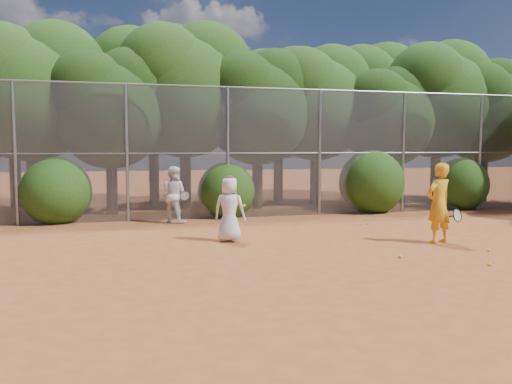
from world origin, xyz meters
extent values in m
plane|color=#974922|center=(0.00, 0.00, 0.00)|extent=(80.00, 80.00, 0.00)
cylinder|color=gray|center=(-7.00, 6.00, 2.00)|extent=(0.09, 0.09, 4.00)
cylinder|color=gray|center=(-4.00, 6.00, 2.00)|extent=(0.09, 0.09, 4.00)
cylinder|color=gray|center=(-1.00, 6.00, 2.00)|extent=(0.09, 0.09, 4.00)
cylinder|color=gray|center=(2.00, 6.00, 2.00)|extent=(0.09, 0.09, 4.00)
cylinder|color=gray|center=(5.00, 6.00, 2.00)|extent=(0.09, 0.09, 4.00)
cylinder|color=gray|center=(8.00, 6.00, 2.00)|extent=(0.09, 0.09, 4.00)
cylinder|color=gray|center=(0.00, 6.00, 4.00)|extent=(20.00, 0.05, 0.05)
cylinder|color=gray|center=(0.00, 6.00, 2.00)|extent=(20.00, 0.04, 0.04)
cube|color=slate|center=(0.00, 6.00, 2.00)|extent=(20.00, 0.02, 4.00)
cylinder|color=black|center=(-7.00, 8.50, 1.26)|extent=(0.38, 0.38, 2.52)
sphere|color=#1C3F0F|center=(-7.00, 8.50, 3.73)|extent=(4.03, 4.03, 4.03)
sphere|color=#1C3F0F|center=(-6.19, 8.90, 4.74)|extent=(3.23, 3.23, 3.23)
sphere|color=#1C3F0F|center=(-7.71, 8.20, 4.54)|extent=(3.02, 3.02, 3.02)
cylinder|color=black|center=(-4.50, 7.80, 1.08)|extent=(0.36, 0.36, 2.17)
sphere|color=black|center=(-4.50, 7.80, 3.21)|extent=(3.47, 3.47, 3.47)
sphere|color=black|center=(-3.81, 8.15, 4.08)|extent=(2.78, 2.78, 2.78)
sphere|color=black|center=(-5.11, 7.54, 3.91)|extent=(2.60, 2.60, 2.60)
cylinder|color=black|center=(-2.00, 8.80, 1.33)|extent=(0.39, 0.39, 2.66)
sphere|color=#1C3F0F|center=(-2.00, 8.80, 3.94)|extent=(4.26, 4.26, 4.26)
sphere|color=#1C3F0F|center=(-1.15, 9.23, 5.00)|extent=(3.40, 3.40, 3.40)
sphere|color=#1C3F0F|center=(-2.74, 8.48, 4.79)|extent=(3.19, 3.19, 3.19)
cylinder|color=black|center=(0.50, 8.20, 1.14)|extent=(0.37, 0.37, 2.27)
sphere|color=black|center=(0.50, 8.20, 3.37)|extent=(3.64, 3.64, 3.64)
sphere|color=black|center=(1.23, 8.56, 4.28)|extent=(2.91, 2.91, 2.91)
sphere|color=black|center=(-0.14, 7.93, 4.10)|extent=(2.73, 2.73, 2.73)
cylinder|color=black|center=(3.00, 9.00, 1.22)|extent=(0.38, 0.38, 2.45)
sphere|color=#1C3F0F|center=(3.00, 9.00, 3.63)|extent=(3.92, 3.92, 3.92)
sphere|color=#1C3F0F|center=(3.78, 9.39, 4.61)|extent=(3.14, 3.14, 3.14)
sphere|color=#1C3F0F|center=(2.31, 8.71, 4.41)|extent=(2.94, 2.94, 2.94)
cylinder|color=black|center=(5.50, 8.00, 1.05)|extent=(0.36, 0.36, 2.10)
sphere|color=black|center=(5.50, 8.00, 3.11)|extent=(3.36, 3.36, 3.36)
sphere|color=black|center=(6.17, 8.34, 3.95)|extent=(2.69, 2.69, 2.69)
sphere|color=black|center=(4.91, 7.75, 3.78)|extent=(2.52, 2.52, 2.52)
cylinder|color=black|center=(8.00, 8.60, 1.29)|extent=(0.39, 0.39, 2.59)
sphere|color=#1C3F0F|center=(8.00, 8.60, 3.83)|extent=(4.14, 4.14, 4.14)
sphere|color=#1C3F0F|center=(8.83, 9.01, 4.87)|extent=(3.32, 3.32, 3.32)
sphere|color=#1C3F0F|center=(7.27, 8.29, 4.66)|extent=(3.11, 3.11, 3.11)
cylinder|color=black|center=(10.00, 8.30, 1.15)|extent=(0.37, 0.37, 2.31)
sphere|color=black|center=(10.00, 8.30, 3.42)|extent=(3.70, 3.70, 3.70)
sphere|color=black|center=(10.74, 8.67, 4.34)|extent=(2.96, 2.96, 2.96)
sphere|color=black|center=(9.35, 8.02, 4.16)|extent=(2.77, 2.77, 2.77)
cylinder|color=black|center=(-8.00, 10.80, 1.31)|extent=(0.39, 0.39, 2.62)
sphere|color=#1C3F0F|center=(-8.00, 10.80, 3.88)|extent=(4.20, 4.20, 4.20)
sphere|color=#1C3F0F|center=(-7.16, 11.22, 4.94)|extent=(3.36, 3.36, 3.36)
cylinder|color=black|center=(-3.00, 11.00, 1.40)|extent=(0.40, 0.40, 2.80)
sphere|color=#1C3F0F|center=(-3.00, 11.00, 4.14)|extent=(4.48, 4.48, 4.48)
sphere|color=#1C3F0F|center=(-2.10, 11.45, 5.26)|extent=(3.58, 3.58, 3.58)
sphere|color=#1C3F0F|center=(-3.78, 10.66, 5.04)|extent=(3.36, 3.36, 3.36)
cylinder|color=black|center=(2.00, 10.60, 1.26)|extent=(0.38, 0.38, 2.52)
sphere|color=#1C3F0F|center=(2.00, 10.60, 3.73)|extent=(4.03, 4.03, 4.03)
sphere|color=#1C3F0F|center=(2.81, 11.00, 4.74)|extent=(3.23, 3.23, 3.23)
sphere|color=#1C3F0F|center=(1.29, 10.30, 4.54)|extent=(3.02, 3.02, 3.02)
cylinder|color=black|center=(6.50, 11.20, 1.36)|extent=(0.40, 0.40, 2.73)
sphere|color=#1C3F0F|center=(6.50, 11.20, 4.04)|extent=(4.37, 4.37, 4.37)
sphere|color=#1C3F0F|center=(7.37, 11.64, 5.13)|extent=(3.49, 3.49, 3.49)
sphere|color=#1C3F0F|center=(5.74, 10.87, 4.91)|extent=(3.28, 3.28, 3.28)
sphere|color=#1C3F0F|center=(-6.00, 6.30, 1.00)|extent=(2.00, 2.00, 2.00)
sphere|color=#1C3F0F|center=(-1.00, 6.30, 0.90)|extent=(1.80, 1.80, 1.80)
sphere|color=#1C3F0F|center=(4.00, 6.30, 1.10)|extent=(2.20, 2.20, 2.20)
sphere|color=#1C3F0F|center=(7.50, 6.30, 0.95)|extent=(1.90, 1.90, 1.90)
imported|color=gold|center=(2.81, 0.76, 0.91)|extent=(0.75, 0.59, 1.82)
torus|color=black|center=(3.16, 0.56, 0.65)|extent=(0.32, 0.19, 0.30)
cylinder|color=black|center=(3.09, 0.76, 0.60)|extent=(0.13, 0.27, 0.10)
imported|color=white|center=(-1.72, 2.13, 0.75)|extent=(0.87, 0.76, 1.50)
ellipsoid|color=#AC181A|center=(-1.72, 2.13, 1.46)|extent=(0.22, 0.22, 0.13)
sphere|color=#BEE529|center=(-1.42, 1.93, 0.85)|extent=(0.07, 0.07, 0.07)
imported|color=white|center=(-2.72, 5.40, 0.82)|extent=(1.00, 0.96, 1.63)
torus|color=black|center=(-2.42, 5.10, 0.80)|extent=(0.33, 0.26, 0.29)
cylinder|color=black|center=(-2.33, 5.28, 0.72)|extent=(0.16, 0.26, 0.13)
sphere|color=#BEE529|center=(3.38, 1.71, 0.03)|extent=(0.07, 0.07, 0.07)
sphere|color=#BEE529|center=(2.27, 3.56, 0.03)|extent=(0.07, 0.07, 0.07)
sphere|color=#BEE529|center=(2.41, -1.42, 0.03)|extent=(0.07, 0.07, 0.07)
sphere|color=#BEE529|center=(3.28, -0.34, 0.03)|extent=(0.07, 0.07, 0.07)
sphere|color=#BEE529|center=(1.17, -0.43, 0.03)|extent=(0.07, 0.07, 0.07)
sphere|color=#BEE529|center=(2.53, 3.64, 0.03)|extent=(0.07, 0.07, 0.07)
camera|label=1|loc=(-3.93, -9.05, 2.14)|focal=35.00mm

